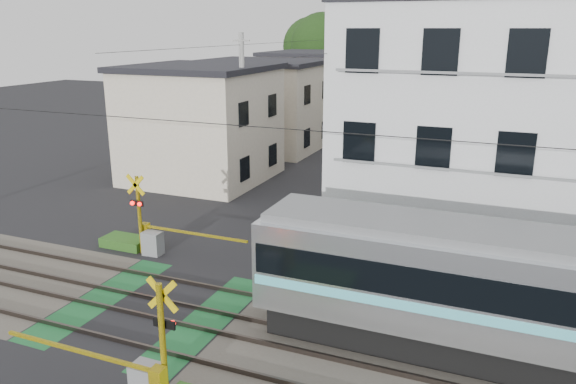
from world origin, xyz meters
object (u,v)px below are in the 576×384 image
at_px(crossing_signal_near, 148,374).
at_px(pedestrian, 391,120).
at_px(crossing_signal_far, 151,236).
at_px(apartment_block, 484,126).

bearing_deg(crossing_signal_near, pedestrian, 94.01).
xyz_separation_m(crossing_signal_near, pedestrian, (-2.56, 36.57, 0.22)).
height_order(crossing_signal_far, apartment_block, apartment_block).
bearing_deg(apartment_block, crossing_signal_near, -114.22).
distance_m(crossing_signal_far, pedestrian, 29.38).
relative_size(crossing_signal_near, apartment_block, 0.46).
bearing_deg(apartment_block, crossing_signal_far, -152.22).
bearing_deg(crossing_signal_far, apartment_block, 27.78).
bearing_deg(crossing_signal_near, crossing_signal_far, 125.29).
relative_size(crossing_signal_far, pedestrian, 2.55).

